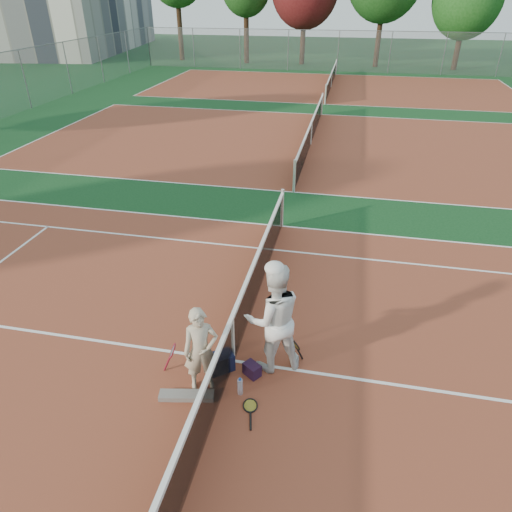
# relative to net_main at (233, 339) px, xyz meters

# --- Properties ---
(ground) EXTENTS (130.00, 130.00, 0.00)m
(ground) POSITION_rel_net_main_xyz_m (0.00, 0.00, -0.51)
(ground) COLOR #0F3918
(ground) RESTS_ON ground
(court_main) EXTENTS (23.77, 10.97, 0.01)m
(court_main) POSITION_rel_net_main_xyz_m (0.00, 0.00, -0.51)
(court_main) COLOR brown
(court_main) RESTS_ON ground
(court_far_a) EXTENTS (23.77, 10.97, 0.01)m
(court_far_a) POSITION_rel_net_main_xyz_m (0.00, 13.50, -0.51)
(court_far_a) COLOR brown
(court_far_a) RESTS_ON ground
(court_far_b) EXTENTS (23.77, 10.97, 0.01)m
(court_far_b) POSITION_rel_net_main_xyz_m (0.00, 27.00, -0.51)
(court_far_b) COLOR brown
(court_far_b) RESTS_ON ground
(net_main) EXTENTS (0.10, 10.98, 1.02)m
(net_main) POSITION_rel_net_main_xyz_m (0.00, 0.00, 0.00)
(net_main) COLOR black
(net_main) RESTS_ON ground
(net_far_a) EXTENTS (0.10, 10.98, 1.02)m
(net_far_a) POSITION_rel_net_main_xyz_m (0.00, 13.50, 0.00)
(net_far_a) COLOR black
(net_far_a) RESTS_ON ground
(net_far_b) EXTENTS (0.10, 10.98, 1.02)m
(net_far_b) POSITION_rel_net_main_xyz_m (0.00, 27.00, 0.00)
(net_far_b) COLOR black
(net_far_b) RESTS_ON ground
(fence_back) EXTENTS (32.00, 0.06, 3.00)m
(fence_back) POSITION_rel_net_main_xyz_m (0.00, 34.00, 0.99)
(fence_back) COLOR slate
(fence_back) RESTS_ON ground
(player_a) EXTENTS (0.67, 0.57, 1.55)m
(player_a) POSITION_rel_net_main_xyz_m (-0.35, -0.66, 0.27)
(player_a) COLOR #B5A68C
(player_a) RESTS_ON ground
(player_b) EXTENTS (1.22, 1.11, 2.03)m
(player_b) POSITION_rel_net_main_xyz_m (0.69, 0.08, 0.51)
(player_b) COLOR white
(player_b) RESTS_ON ground
(racket_red) EXTENTS (0.32, 0.33, 0.57)m
(racket_red) POSITION_rel_net_main_xyz_m (-0.95, -0.42, -0.23)
(racket_red) COLOR maroon
(racket_red) RESTS_ON ground
(racket_black_held) EXTENTS (0.39, 0.39, 0.56)m
(racket_black_held) POSITION_rel_net_main_xyz_m (1.06, 0.17, -0.23)
(racket_black_held) COLOR black
(racket_black_held) RESTS_ON ground
(racket_spare) EXTENTS (0.40, 0.65, 0.03)m
(racket_spare) POSITION_rel_net_main_xyz_m (0.51, -0.94, -0.49)
(racket_spare) COLOR black
(racket_spare) RESTS_ON ground
(sports_bag_navy) EXTENTS (0.51, 0.48, 0.33)m
(sports_bag_navy) POSITION_rel_net_main_xyz_m (-0.16, -0.24, -0.34)
(sports_bag_navy) COLOR black
(sports_bag_navy) RESTS_ON ground
(sports_bag_purple) EXTENTS (0.35, 0.33, 0.23)m
(sports_bag_purple) POSITION_rel_net_main_xyz_m (0.39, -0.26, -0.39)
(sports_bag_purple) COLOR black
(sports_bag_purple) RESTS_ON ground
(net_cover_canvas) EXTENTS (0.91, 0.37, 0.09)m
(net_cover_canvas) POSITION_rel_net_main_xyz_m (-0.54, -0.97, -0.46)
(net_cover_canvas) COLOR slate
(net_cover_canvas) RESTS_ON ground
(water_bottle) EXTENTS (0.09, 0.09, 0.30)m
(water_bottle) POSITION_rel_net_main_xyz_m (0.29, -0.71, -0.36)
(water_bottle) COLOR #C9DFFF
(water_bottle) RESTS_ON ground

